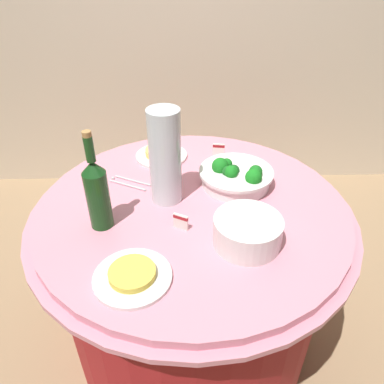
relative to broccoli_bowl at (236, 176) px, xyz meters
The scene contains 11 objects.
ground_plane 0.81m from the broccoli_bowl, 145.12° to the right, with size 6.00×6.00×0.00m, color #9E7F5B.
buffet_table 0.45m from the broccoli_bowl, 145.12° to the right, with size 1.16×1.16×0.74m.
broccoli_bowl is the anchor object (origin of this frame).
plate_stack 0.32m from the broccoli_bowl, 90.83° to the right, with size 0.21×0.21×0.09m.
wine_bottle 0.53m from the broccoli_bowl, 154.20° to the right, with size 0.07×0.07×0.34m.
decorative_fruit_vase 0.30m from the broccoli_bowl, 162.39° to the right, with size 0.11×0.11×0.34m.
serving_tongs 0.41m from the broccoli_bowl, behind, with size 0.16×0.11×0.01m.
food_plate_fried_egg 0.58m from the broccoli_bowl, 126.31° to the right, with size 0.22×0.22×0.03m.
food_plate_noodles 0.37m from the broccoli_bowl, 142.35° to the left, with size 0.22×0.22×0.04m.
label_placard_front 0.24m from the broccoli_bowl, 100.78° to the left, with size 0.05×0.02×0.05m.
label_placard_mid 0.33m from the broccoli_bowl, 129.49° to the right, with size 0.05×0.03×0.05m.
Camera 1 is at (-0.03, -1.05, 1.52)m, focal length 34.18 mm.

